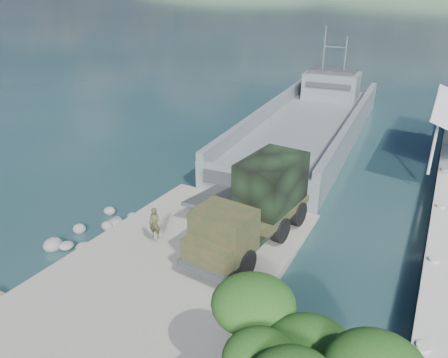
% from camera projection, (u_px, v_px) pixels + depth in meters
% --- Properties ---
extents(ground, '(1400.00, 1400.00, 0.00)m').
position_uv_depth(ground, '(181.00, 263.00, 22.27)').
color(ground, '#163134').
rests_on(ground, ground).
extents(boat_ramp, '(10.00, 18.00, 0.50)m').
position_uv_depth(boat_ramp, '(170.00, 269.00, 21.36)').
color(boat_ramp, gray).
rests_on(boat_ramp, ground).
extents(shoreline_rocks, '(3.20, 5.60, 0.90)m').
position_uv_depth(shoreline_rocks, '(95.00, 230.00, 25.25)').
color(shoreline_rocks, '#60605D').
rests_on(shoreline_rocks, ground).
extents(landing_craft, '(9.81, 33.44, 9.83)m').
position_uv_depth(landing_craft, '(307.00, 130.00, 39.79)').
color(landing_craft, '#515B5F').
rests_on(landing_craft, ground).
extents(military_truck, '(3.77, 9.13, 4.11)m').
position_uv_depth(military_truck, '(257.00, 205.00, 22.64)').
color(military_truck, black).
rests_on(military_truck, boat_ramp).
extents(soldier, '(0.67, 0.48, 1.71)m').
position_uv_depth(soldier, '(155.00, 230.00, 22.63)').
color(soldier, '#21331C').
rests_on(soldier, boat_ramp).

